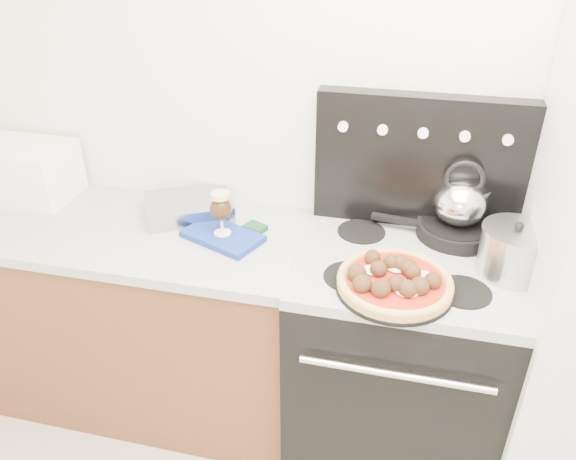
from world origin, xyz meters
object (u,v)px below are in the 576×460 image
(stock_pot, at_px, (513,253))
(skillet, at_px, (455,230))
(oven_mitt, at_px, (223,236))
(pizza, at_px, (395,280))
(toaster_oven, at_px, (27,171))
(beer_glass, at_px, (221,213))
(stove_body, at_px, (395,362))
(tea_kettle, at_px, (461,199))
(pizza_pan, at_px, (394,288))
(base_cabinet, at_px, (138,318))

(stock_pot, bearing_deg, skillet, 130.11)
(oven_mitt, bearing_deg, pizza, -16.98)
(toaster_oven, xyz_separation_m, beer_glass, (0.91, -0.15, -0.00))
(stove_body, height_order, skillet, skillet)
(skillet, height_order, stock_pot, stock_pot)
(stock_pot, bearing_deg, tea_kettle, 130.11)
(pizza_pan, height_order, tea_kettle, tea_kettle)
(base_cabinet, bearing_deg, tea_kettle, 8.03)
(toaster_oven, relative_size, beer_glass, 2.12)
(toaster_oven, height_order, oven_mitt, toaster_oven)
(toaster_oven, distance_m, stock_pot, 1.93)
(base_cabinet, height_order, beer_glass, beer_glass)
(oven_mitt, xyz_separation_m, skillet, (0.84, 0.19, 0.03))
(oven_mitt, bearing_deg, base_cabinet, 178.46)
(base_cabinet, xyz_separation_m, stock_pot, (1.44, -0.02, 0.57))
(base_cabinet, xyz_separation_m, oven_mitt, (0.42, -0.01, 0.48))
(toaster_oven, bearing_deg, skillet, 1.38)
(pizza_pan, height_order, skillet, skillet)
(pizza, bearing_deg, skillet, 63.18)
(base_cabinet, height_order, stove_body, stove_body)
(stove_body, distance_m, oven_mitt, 0.83)
(toaster_oven, bearing_deg, beer_glass, -9.32)
(skillet, relative_size, tea_kettle, 1.35)
(stove_body, bearing_deg, stock_pot, 0.07)
(oven_mitt, xyz_separation_m, pizza_pan, (0.65, -0.20, 0.01))
(stock_pot, bearing_deg, stove_body, -179.93)
(toaster_oven, xyz_separation_m, pizza, (1.56, -0.35, -0.06))
(oven_mitt, bearing_deg, stove_body, -1.14)
(pizza, relative_size, skillet, 1.29)
(pizza, relative_size, tea_kettle, 1.75)
(stove_body, height_order, stock_pot, stock_pot)
(toaster_oven, relative_size, skillet, 1.29)
(skillet, bearing_deg, stock_pot, -49.89)
(toaster_oven, relative_size, pizza, 1.00)
(stove_body, bearing_deg, oven_mitt, 178.86)
(tea_kettle, bearing_deg, pizza, -127.95)
(pizza, distance_m, skillet, 0.43)
(base_cabinet, bearing_deg, stock_pot, -0.98)
(beer_glass, distance_m, pizza, 0.68)
(stock_pot, bearing_deg, pizza_pan, -153.34)
(beer_glass, bearing_deg, stock_pot, -0.75)
(base_cabinet, height_order, tea_kettle, tea_kettle)
(pizza, bearing_deg, tea_kettle, 63.18)
(tea_kettle, bearing_deg, base_cabinet, 176.90)
(base_cabinet, bearing_deg, stove_body, -1.30)
(toaster_oven, xyz_separation_m, skillet, (1.75, 0.04, -0.07))
(pizza_pan, relative_size, pizza, 1.02)
(oven_mitt, distance_m, stock_pot, 1.02)
(pizza_pan, bearing_deg, toaster_oven, 167.38)
(stove_body, height_order, tea_kettle, tea_kettle)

